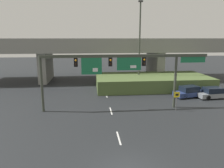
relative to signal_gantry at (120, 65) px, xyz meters
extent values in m
cube|color=silver|center=(-1.10, -7.17, -5.04)|extent=(0.14, 2.40, 0.01)
cube|color=silver|center=(-1.10, -0.55, -5.04)|extent=(0.14, 2.40, 0.01)
cube|color=silver|center=(-1.10, 6.07, -5.04)|extent=(0.14, 2.40, 0.01)
cube|color=silver|center=(-1.10, 12.69, -5.04)|extent=(0.14, 2.40, 0.01)
cube|color=silver|center=(-1.10, 19.32, -5.04)|extent=(0.14, 2.40, 0.01)
cylinder|color=#383D33|center=(-8.45, 0.02, -1.97)|extent=(0.28, 0.28, 6.14)
cylinder|color=#383D33|center=(6.26, 0.02, -1.97)|extent=(0.28, 0.28, 6.14)
cube|color=#383D33|center=(0.62, 0.02, 0.94)|extent=(18.14, 0.32, 0.32)
cube|color=black|center=(-4.77, 0.02, 0.30)|extent=(0.40, 0.28, 0.95)
sphere|color=orange|center=(-4.77, -0.15, 0.52)|extent=(0.22, 0.22, 0.22)
sphere|color=black|center=(-4.77, -0.15, 0.09)|extent=(0.22, 0.22, 0.22)
cube|color=black|center=(-1.10, 0.02, 0.30)|extent=(0.40, 0.28, 0.95)
sphere|color=orange|center=(-1.10, -0.15, 0.52)|extent=(0.22, 0.22, 0.22)
sphere|color=black|center=(-1.10, -0.15, 0.09)|extent=(0.22, 0.22, 0.22)
cube|color=black|center=(2.58, 0.02, 0.30)|extent=(0.40, 0.28, 0.95)
sphere|color=orange|center=(2.58, -0.15, 0.52)|extent=(0.22, 0.22, 0.22)
sphere|color=black|center=(2.58, -0.15, 0.09)|extent=(0.22, 0.22, 0.22)
cube|color=#196B42|center=(-3.12, -0.08, -0.11)|extent=(2.18, 0.08, 1.78)
cube|color=white|center=(-2.74, -0.13, -0.52)|extent=(0.55, 0.03, 0.39)
cube|color=#196B42|center=(0.93, -0.08, 0.08)|extent=(2.64, 0.08, 1.39)
cube|color=white|center=(1.39, -0.13, -0.23)|extent=(0.66, 0.03, 0.31)
cube|color=#196B42|center=(8.14, -0.04, 0.46)|extent=(2.83, 0.07, 0.64)
cylinder|color=#4C4C4C|center=(6.05, -1.20, -3.95)|extent=(0.08, 0.08, 2.19)
cube|color=yellow|center=(6.05, -1.24, -3.20)|extent=(0.60, 0.03, 0.60)
cube|color=black|center=(6.05, -1.26, -3.20)|extent=(0.33, 0.01, 0.21)
cylinder|color=#383D33|center=(4.59, 11.20, 1.56)|extent=(0.24, 0.24, 13.20)
cube|color=#333333|center=(4.59, 11.20, 8.28)|extent=(0.70, 0.36, 0.24)
cube|color=gray|center=(-1.10, 17.94, 1.05)|extent=(48.66, 9.78, 1.53)
cube|color=gray|center=(-1.10, 13.25, 2.26)|extent=(48.66, 0.40, 0.90)
cube|color=gray|center=(-11.44, 17.94, -2.38)|extent=(1.40, 7.83, 5.33)
cube|color=gray|center=(9.24, 17.94, -2.38)|extent=(1.40, 7.83, 5.33)
cube|color=#4C6033|center=(6.51, 10.15, -4.07)|extent=(17.66, 8.60, 1.95)
cube|color=navy|center=(10.20, 4.21, -4.58)|extent=(4.78, 2.73, 0.62)
cube|color=black|center=(10.03, 4.17, -3.91)|extent=(2.64, 2.07, 0.72)
cylinder|color=black|center=(11.39, 5.28, -4.72)|extent=(0.67, 0.36, 0.64)
cylinder|color=black|center=(11.73, 3.78, -4.72)|extent=(0.67, 0.36, 0.64)
cylinder|color=black|center=(8.67, 4.65, -4.72)|extent=(0.67, 0.36, 0.64)
cylinder|color=black|center=(9.02, 3.15, -4.72)|extent=(0.67, 0.36, 0.64)
cube|color=gray|center=(13.08, 3.36, -4.59)|extent=(4.65, 2.26, 0.59)
cube|color=black|center=(12.90, 3.34, -3.95)|extent=(2.48, 1.88, 0.69)
cylinder|color=black|center=(14.40, 4.30, -4.72)|extent=(0.66, 0.28, 0.64)
cylinder|color=black|center=(11.62, 4.05, -4.72)|extent=(0.66, 0.28, 0.64)
cylinder|color=black|center=(11.76, 2.41, -4.72)|extent=(0.66, 0.28, 0.64)
camera|label=1|loc=(-3.26, -23.30, 2.90)|focal=35.00mm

